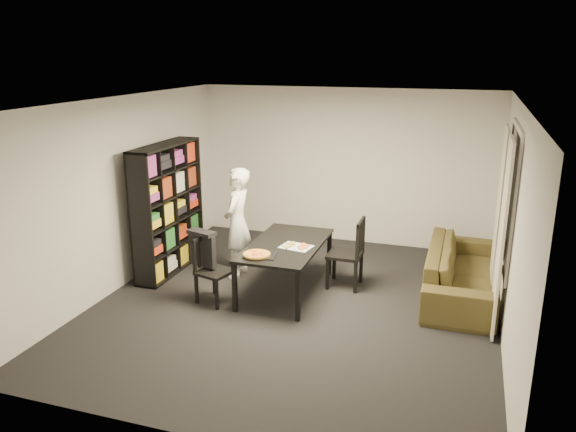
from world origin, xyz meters
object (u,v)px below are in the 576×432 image
(person, at_px, (237,223))
(sofa, at_px, (461,271))
(dining_table, at_px, (286,248))
(chair_left, at_px, (210,265))
(pepperoni_pizza, at_px, (257,254))
(chair_right, at_px, (352,249))
(baking_tray, at_px, (260,255))
(bookshelf, at_px, (168,209))

(person, height_order, sofa, person)
(dining_table, relative_size, person, 1.03)
(person, bearing_deg, chair_left, -4.29)
(dining_table, relative_size, pepperoni_pizza, 4.74)
(chair_right, distance_m, baking_tray, 1.37)
(baking_tray, bearing_deg, pepperoni_pizza, -119.27)
(dining_table, height_order, pepperoni_pizza, pepperoni_pizza)
(chair_left, height_order, chair_right, chair_right)
(sofa, bearing_deg, dining_table, 105.84)
(bookshelf, height_order, person, bookshelf)
(bookshelf, relative_size, person, 1.18)
(bookshelf, xyz_separation_m, baking_tray, (1.72, -0.75, -0.25))
(chair_left, distance_m, person, 0.95)
(dining_table, xyz_separation_m, sofa, (2.27, 0.64, -0.30))
(sofa, bearing_deg, baking_tray, 115.35)
(chair_right, xyz_separation_m, pepperoni_pizza, (-1.01, -1.00, 0.16))
(sofa, bearing_deg, person, 95.81)
(bookshelf, bearing_deg, pepperoni_pizza, -25.14)
(person, relative_size, sofa, 0.71)
(bookshelf, xyz_separation_m, sofa, (4.16, 0.41, -0.62))
(person, height_order, pepperoni_pizza, person)
(bookshelf, height_order, pepperoni_pizza, bookshelf)
(chair_left, height_order, baking_tray, chair_left)
(dining_table, xyz_separation_m, person, (-0.84, 0.33, 0.17))
(dining_table, relative_size, chair_left, 1.90)
(chair_right, relative_size, baking_tray, 2.45)
(dining_table, xyz_separation_m, baking_tray, (-0.17, -0.51, 0.07))
(bookshelf, bearing_deg, chair_left, -37.65)
(sofa, bearing_deg, chair_left, 111.21)
(person, bearing_deg, chair_right, 90.66)
(dining_table, relative_size, baking_tray, 4.14)
(chair_left, xyz_separation_m, sofa, (3.13, 1.21, -0.17))
(chair_left, relative_size, pepperoni_pizza, 2.49)
(chair_right, xyz_separation_m, person, (-1.65, -0.11, 0.24))
(person, xyz_separation_m, baking_tray, (0.67, -0.84, -0.11))
(bookshelf, bearing_deg, chair_right, 4.29)
(sofa, bearing_deg, chair_right, 98.12)
(person, bearing_deg, baking_tray, 35.29)
(chair_left, distance_m, chair_right, 1.95)
(dining_table, distance_m, chair_left, 1.03)
(bookshelf, distance_m, dining_table, 1.94)
(pepperoni_pizza, bearing_deg, person, 125.58)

